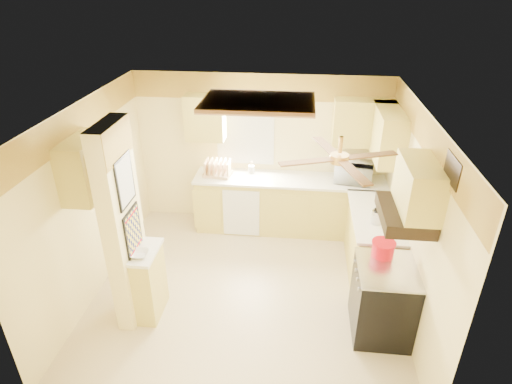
# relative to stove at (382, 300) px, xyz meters

# --- Properties ---
(floor) EXTENTS (4.00, 4.00, 0.00)m
(floor) POSITION_rel_stove_xyz_m (-1.67, 0.55, -0.46)
(floor) COLOR beige
(floor) RESTS_ON ground
(ceiling) EXTENTS (4.00, 4.00, 0.00)m
(ceiling) POSITION_rel_stove_xyz_m (-1.67, 0.55, 2.04)
(ceiling) COLOR white
(ceiling) RESTS_ON wall_back
(wall_back) EXTENTS (4.00, 0.00, 4.00)m
(wall_back) POSITION_rel_stove_xyz_m (-1.67, 2.45, 0.79)
(wall_back) COLOR #FEE99B
(wall_back) RESTS_ON floor
(wall_front) EXTENTS (4.00, 0.00, 4.00)m
(wall_front) POSITION_rel_stove_xyz_m (-1.67, -1.35, 0.79)
(wall_front) COLOR #FEE99B
(wall_front) RESTS_ON floor
(wall_left) EXTENTS (0.00, 3.80, 3.80)m
(wall_left) POSITION_rel_stove_xyz_m (-3.67, 0.55, 0.79)
(wall_left) COLOR #FEE99B
(wall_left) RESTS_ON floor
(wall_right) EXTENTS (0.00, 3.80, 3.80)m
(wall_right) POSITION_rel_stove_xyz_m (0.33, 0.55, 0.79)
(wall_right) COLOR #FEE99B
(wall_right) RESTS_ON floor
(wallpaper_border) EXTENTS (4.00, 0.02, 0.40)m
(wallpaper_border) POSITION_rel_stove_xyz_m (-1.67, 2.43, 1.84)
(wallpaper_border) COLOR yellow
(wallpaper_border) RESTS_ON wall_back
(partition_column) EXTENTS (0.20, 0.70, 2.50)m
(partition_column) POSITION_rel_stove_xyz_m (-3.02, 0.00, 0.79)
(partition_column) COLOR #FEE99B
(partition_column) RESTS_ON floor
(partition_ledge) EXTENTS (0.25, 0.55, 0.90)m
(partition_ledge) POSITION_rel_stove_xyz_m (-2.80, 0.00, -0.01)
(partition_ledge) COLOR #D9C966
(partition_ledge) RESTS_ON floor
(ledge_top) EXTENTS (0.28, 0.58, 0.04)m
(ledge_top) POSITION_rel_stove_xyz_m (-2.80, 0.00, 0.46)
(ledge_top) COLOR white
(ledge_top) RESTS_ON partition_ledge
(lower_cabinets_back) EXTENTS (3.00, 0.60, 0.90)m
(lower_cabinets_back) POSITION_rel_stove_xyz_m (-1.17, 2.15, -0.01)
(lower_cabinets_back) COLOR #D9C966
(lower_cabinets_back) RESTS_ON floor
(lower_cabinets_right) EXTENTS (0.60, 1.40, 0.90)m
(lower_cabinets_right) POSITION_rel_stove_xyz_m (0.03, 1.15, -0.01)
(lower_cabinets_right) COLOR #D9C966
(lower_cabinets_right) RESTS_ON floor
(countertop_back) EXTENTS (3.04, 0.64, 0.04)m
(countertop_back) POSITION_rel_stove_xyz_m (-1.17, 2.14, 0.46)
(countertop_back) COLOR white
(countertop_back) RESTS_ON lower_cabinets_back
(countertop_right) EXTENTS (0.64, 1.44, 0.04)m
(countertop_right) POSITION_rel_stove_xyz_m (0.02, 1.15, 0.46)
(countertop_right) COLOR white
(countertop_right) RESTS_ON lower_cabinets_right
(dishwasher_panel) EXTENTS (0.58, 0.02, 0.80)m
(dishwasher_panel) POSITION_rel_stove_xyz_m (-1.92, 1.84, -0.03)
(dishwasher_panel) COLOR white
(dishwasher_panel) RESTS_ON lower_cabinets_back
(window) EXTENTS (0.92, 0.02, 1.02)m
(window) POSITION_rel_stove_xyz_m (-1.92, 2.44, 1.09)
(window) COLOR white
(window) RESTS_ON wall_back
(upper_cab_back_left) EXTENTS (0.60, 0.35, 0.70)m
(upper_cab_back_left) POSITION_rel_stove_xyz_m (-2.52, 2.27, 1.39)
(upper_cab_back_left) COLOR #D9C966
(upper_cab_back_left) RESTS_ON wall_back
(upper_cab_back_right) EXTENTS (0.90, 0.35, 0.70)m
(upper_cab_back_right) POSITION_rel_stove_xyz_m (-0.12, 2.27, 1.39)
(upper_cab_back_right) COLOR #D9C966
(upper_cab_back_right) RESTS_ON wall_back
(upper_cab_right) EXTENTS (0.35, 1.00, 0.70)m
(upper_cab_right) POSITION_rel_stove_xyz_m (0.16, 1.80, 1.39)
(upper_cab_right) COLOR #D9C966
(upper_cab_right) RESTS_ON wall_right
(upper_cab_left_wall) EXTENTS (0.35, 0.75, 0.70)m
(upper_cab_left_wall) POSITION_rel_stove_xyz_m (-3.49, 0.30, 1.39)
(upper_cab_left_wall) COLOR #D9C966
(upper_cab_left_wall) RESTS_ON wall_left
(upper_cab_over_stove) EXTENTS (0.35, 0.76, 0.52)m
(upper_cab_over_stove) POSITION_rel_stove_xyz_m (0.16, 0.00, 1.49)
(upper_cab_over_stove) COLOR #D9C966
(upper_cab_over_stove) RESTS_ON wall_right
(stove) EXTENTS (0.68, 0.77, 0.92)m
(stove) POSITION_rel_stove_xyz_m (0.00, 0.00, 0.00)
(stove) COLOR black
(stove) RESTS_ON floor
(range_hood) EXTENTS (0.50, 0.76, 0.14)m
(range_hood) POSITION_rel_stove_xyz_m (0.07, 0.00, 1.16)
(range_hood) COLOR black
(range_hood) RESTS_ON upper_cab_over_stove
(poster_menu) EXTENTS (0.02, 0.42, 0.57)m
(poster_menu) POSITION_rel_stove_xyz_m (-2.91, 0.00, 1.39)
(poster_menu) COLOR black
(poster_menu) RESTS_ON partition_column
(poster_nashville) EXTENTS (0.02, 0.42, 0.57)m
(poster_nashville) POSITION_rel_stove_xyz_m (-2.91, 0.00, 0.74)
(poster_nashville) COLOR black
(poster_nashville) RESTS_ON partition_column
(ceiling_light_panel) EXTENTS (1.35, 0.95, 0.06)m
(ceiling_light_panel) POSITION_rel_stove_xyz_m (-1.57, 1.05, 2.00)
(ceiling_light_panel) COLOR brown
(ceiling_light_panel) RESTS_ON ceiling
(ceiling_fan) EXTENTS (1.15, 1.15, 0.26)m
(ceiling_fan) POSITION_rel_stove_xyz_m (-0.67, -0.15, 1.83)
(ceiling_fan) COLOR gold
(ceiling_fan) RESTS_ON ceiling
(vent_grate) EXTENTS (0.02, 0.40, 0.25)m
(vent_grate) POSITION_rel_stove_xyz_m (0.31, -0.35, 1.84)
(vent_grate) COLOR black
(vent_grate) RESTS_ON wall_right
(microwave) EXTENTS (0.62, 0.47, 0.31)m
(microwave) POSITION_rel_stove_xyz_m (-0.20, 2.15, 0.64)
(microwave) COLOR white
(microwave) RESTS_ON countertop_back
(bowl) EXTENTS (0.23, 0.23, 0.05)m
(bowl) POSITION_rel_stove_xyz_m (-2.82, -0.11, 0.51)
(bowl) COLOR white
(bowl) RESTS_ON ledge_top
(dutch_oven) EXTENTS (0.28, 0.28, 0.18)m
(dutch_oven) POSITION_rel_stove_xyz_m (-0.03, 0.25, 0.55)
(dutch_oven) COLOR red
(dutch_oven) RESTS_ON stove
(kettle) EXTENTS (0.14, 0.14, 0.21)m
(kettle) POSITION_rel_stove_xyz_m (-0.01, 0.92, 0.58)
(kettle) COLOR silver
(kettle) RESTS_ON countertop_right
(dish_rack) EXTENTS (0.46, 0.37, 0.25)m
(dish_rack) POSITION_rel_stove_xyz_m (-2.34, 2.14, 0.57)
(dish_rack) COLOR #D8AC7C
(dish_rack) RESTS_ON countertop_back
(utensil_crock) EXTENTS (0.10, 0.10, 0.20)m
(utensil_crock) POSITION_rel_stove_xyz_m (-1.81, 2.28, 0.55)
(utensil_crock) COLOR white
(utensil_crock) RESTS_ON countertop_back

